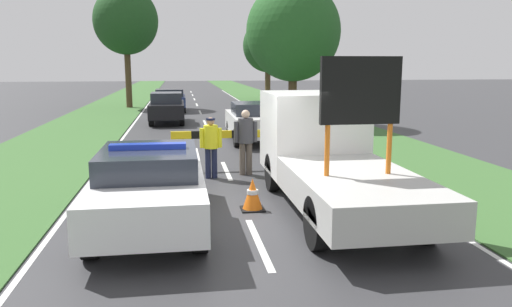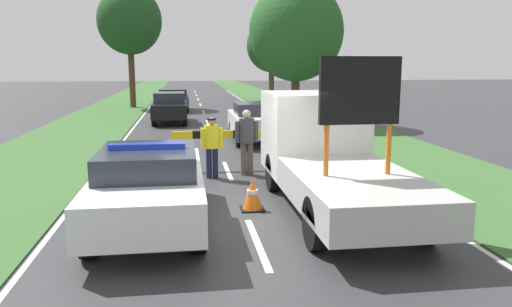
{
  "view_description": "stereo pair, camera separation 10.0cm",
  "coord_description": "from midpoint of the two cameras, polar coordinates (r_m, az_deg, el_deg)",
  "views": [
    {
      "loc": [
        -1.25,
        -9.32,
        2.96
      ],
      "look_at": [
        0.31,
        0.91,
        1.1
      ],
      "focal_mm": 35.0,
      "sensor_mm": 36.0,
      "label": 1
    },
    {
      "loc": [
        -1.15,
        -9.33,
        2.96
      ],
      "look_at": [
        0.31,
        0.91,
        1.1
      ],
      "focal_mm": 35.0,
      "sensor_mm": 36.0,
      "label": 2
    }
  ],
  "objects": [
    {
      "name": "police_officer",
      "position": [
        13.02,
        -4.85,
        1.29
      ],
      "size": [
        0.58,
        0.37,
        1.61
      ],
      "rotation": [
        0.0,
        0.0,
        2.74
      ],
      "color": "#191E38",
      "rests_on": "ground"
    },
    {
      "name": "ground_plane",
      "position": [
        9.86,
        -0.77,
        -7.28
      ],
      "size": [
        160.0,
        160.0,
        0.0
      ],
      "primitive_type": "plane",
      "color": "#333335"
    },
    {
      "name": "roadside_tree_mid_left",
      "position": [
        35.39,
        -14.17,
        14.46
      ],
      "size": [
        4.26,
        4.26,
        8.04
      ],
      "color": "#4C3823",
      "rests_on": "ground"
    },
    {
      "name": "traffic_cone_centre_front",
      "position": [
        14.05,
        7.36,
        -0.93
      ],
      "size": [
        0.4,
        0.4,
        0.55
      ],
      "color": "black",
      "rests_on": "ground"
    },
    {
      "name": "queued_car_sedan_black",
      "position": [
        25.67,
        -9.71,
        5.23
      ],
      "size": [
        1.7,
        4.0,
        1.55
      ],
      "rotation": [
        0.0,
        0.0,
        3.14
      ],
      "color": "black",
      "rests_on": "ground"
    },
    {
      "name": "work_truck",
      "position": [
        10.78,
        8.31,
        0.32
      ],
      "size": [
        2.14,
        6.18,
        3.09
      ],
      "rotation": [
        0.0,
        0.0,
        3.14
      ],
      "color": "white",
      "rests_on": "ground"
    },
    {
      "name": "police_car",
      "position": [
        9.35,
        -11.79,
        -3.47
      ],
      "size": [
        1.92,
        4.83,
        1.57
      ],
      "rotation": [
        0.0,
        0.0,
        -0.01
      ],
      "color": "white",
      "rests_on": "ground"
    },
    {
      "name": "traffic_cone_near_police",
      "position": [
        10.26,
        -0.14,
        -4.68
      ],
      "size": [
        0.48,
        0.48,
        0.66
      ],
      "color": "black",
      "rests_on": "ground"
    },
    {
      "name": "roadside_tree_near_left",
      "position": [
        24.84,
        4.73,
        13.7
      ],
      "size": [
        4.56,
        4.56,
        6.9
      ],
      "color": "#4C3823",
      "rests_on": "ground"
    },
    {
      "name": "lane_markings",
      "position": [
        26.01,
        -5.46,
        3.63
      ],
      "size": [
        7.22,
        61.89,
        0.01
      ],
      "color": "silver",
      "rests_on": "ground"
    },
    {
      "name": "grass_verge_left",
      "position": [
        29.83,
        -16.99,
        4.09
      ],
      "size": [
        4.24,
        120.0,
        0.03
      ],
      "color": "#38602D",
      "rests_on": "ground"
    },
    {
      "name": "queued_car_van_white",
      "position": [
        19.28,
        0.24,
        3.72
      ],
      "size": [
        1.89,
        4.19,
        1.5
      ],
      "rotation": [
        0.0,
        0.0,
        3.14
      ],
      "color": "silver",
      "rests_on": "ground"
    },
    {
      "name": "queued_car_hatch_blue",
      "position": [
        32.22,
        -9.35,
        6.13
      ],
      "size": [
        1.92,
        3.92,
        1.4
      ],
      "rotation": [
        0.0,
        0.0,
        3.14
      ],
      "color": "navy",
      "rests_on": "ground"
    },
    {
      "name": "traffic_cone_behind_barrier",
      "position": [
        15.41,
        8.13,
        -0.09
      ],
      "size": [
        0.34,
        0.34,
        0.48
      ],
      "color": "black",
      "rests_on": "ground"
    },
    {
      "name": "traffic_cone_near_truck",
      "position": [
        12.98,
        -12.62,
        -1.94
      ],
      "size": [
        0.42,
        0.42,
        0.58
      ],
      "color": "black",
      "rests_on": "ground"
    },
    {
      "name": "grass_verge_right",
      "position": [
        30.29,
        5.23,
        4.58
      ],
      "size": [
        4.24,
        120.0,
        0.03
      ],
      "color": "#38602D",
      "rests_on": "ground"
    },
    {
      "name": "road_barrier",
      "position": [
        14.19,
        -2.46,
        1.94
      ],
      "size": [
        3.42,
        0.08,
        1.1
      ],
      "rotation": [
        0.0,
        0.0,
        -0.14
      ],
      "color": "black",
      "rests_on": "ground"
    },
    {
      "name": "roadside_tree_mid_right",
      "position": [
        42.99,
        1.8,
        11.6
      ],
      "size": [
        3.1,
        3.1,
        5.67
      ],
      "color": "#4C3823",
      "rests_on": "ground"
    },
    {
      "name": "pedestrian_civilian",
      "position": [
        13.37,
        -0.86,
        1.9
      ],
      "size": [
        0.63,
        0.4,
        1.76
      ],
      "rotation": [
        0.0,
        0.0,
        0.29
      ],
      "color": "brown",
      "rests_on": "ground"
    },
    {
      "name": "roadside_tree_near_right",
      "position": [
        41.28,
        1.89,
        12.2
      ],
      "size": [
        4.08,
        4.08,
        6.56
      ],
      "color": "#4C3823",
      "rests_on": "ground"
    }
  ]
}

